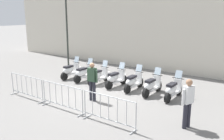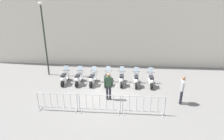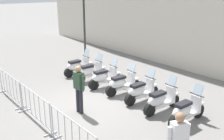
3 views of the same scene
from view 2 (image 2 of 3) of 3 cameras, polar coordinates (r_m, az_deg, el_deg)
ground_plane at (r=11.65m, az=-2.49°, el=-8.23°), size 120.00×120.00×0.00m
motorcycle_0 at (r=13.70m, az=-14.97°, el=-2.48°), size 0.57×1.73×1.24m
motorcycle_1 at (r=13.39m, az=-10.69°, el=-2.65°), size 0.56×1.73×1.24m
motorcycle_2 at (r=13.16m, az=-6.22°, el=-2.80°), size 0.56×1.72×1.24m
motorcycle_3 at (r=13.11m, az=-1.57°, el=-2.79°), size 0.56×1.72×1.24m
motorcycle_4 at (r=13.07m, az=3.10°, el=-2.88°), size 0.56×1.73×1.24m
motorcycle_5 at (r=13.03m, az=7.76°, el=-3.10°), size 0.56×1.72×1.24m
motorcycle_6 at (r=13.13m, az=12.40°, el=-3.21°), size 0.56×1.72×1.24m
barrier_segment_0 at (r=10.28m, az=-17.07°, el=-9.78°), size 2.24×0.59×1.07m
barrier_segment_1 at (r=9.70m, az=-3.95°, el=-10.73°), size 2.24×0.59×1.07m
barrier_segment_2 at (r=9.66m, az=10.10°, el=-11.15°), size 2.24×0.59×1.07m
street_lamp at (r=15.33m, az=-20.97°, el=11.02°), size 0.36×0.36×5.81m
officer_near_row_end at (r=11.10m, az=21.62°, el=-5.48°), size 0.32×0.53×1.73m
officer_mid_plaza at (r=10.79m, az=-1.12°, el=-4.75°), size 0.55×0.27×1.73m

